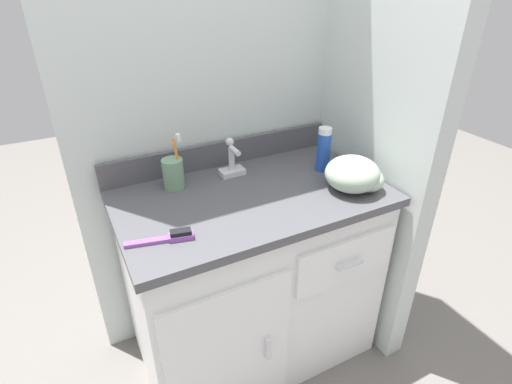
# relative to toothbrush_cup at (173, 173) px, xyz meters

# --- Properties ---
(ground_plane) EXTENTS (6.00, 6.00, 0.00)m
(ground_plane) POSITION_rel_toothbrush_cup_xyz_m (0.22, -0.16, -0.79)
(ground_plane) COLOR slate
(wall_back) EXTENTS (1.08, 0.08, 2.20)m
(wall_back) POSITION_rel_toothbrush_cup_xyz_m (0.22, 0.15, 0.31)
(wall_back) COLOR silver
(wall_back) RESTS_ON ground_plane
(wall_right) EXTENTS (0.08, 0.61, 2.20)m
(wall_right) POSITION_rel_toothbrush_cup_xyz_m (0.72, -0.16, 0.31)
(wall_right) COLOR silver
(wall_right) RESTS_ON ground_plane
(vanity) EXTENTS (0.90, 0.55, 0.74)m
(vanity) POSITION_rel_toothbrush_cup_xyz_m (0.22, -0.17, -0.41)
(vanity) COLOR white
(vanity) RESTS_ON ground_plane
(backsplash) EXTENTS (0.90, 0.02, 0.09)m
(backsplash) POSITION_rel_toothbrush_cup_xyz_m (0.22, 0.09, -0.01)
(backsplash) COLOR #4C4C51
(backsplash) RESTS_ON vanity
(sink_faucet) EXTENTS (0.09, 0.09, 0.14)m
(sink_faucet) POSITION_rel_toothbrush_cup_xyz_m (0.22, -0.00, -0.01)
(sink_faucet) COLOR silver
(sink_faucet) RESTS_ON vanity
(toothbrush_cup) EXTENTS (0.07, 0.07, 0.19)m
(toothbrush_cup) POSITION_rel_toothbrush_cup_xyz_m (0.00, 0.00, 0.00)
(toothbrush_cup) COLOR gray
(toothbrush_cup) RESTS_ON vanity
(shaving_cream_can) EXTENTS (0.05, 0.05, 0.17)m
(shaving_cream_can) POSITION_rel_toothbrush_cup_xyz_m (0.53, -0.12, 0.03)
(shaving_cream_can) COLOR #234CB2
(shaving_cream_can) RESTS_ON vanity
(hairbrush) EXTENTS (0.19, 0.07, 0.03)m
(hairbrush) POSITION_rel_toothbrush_cup_xyz_m (-0.11, -0.29, -0.04)
(hairbrush) COLOR purple
(hairbrush) RESTS_ON vanity
(hand_towel) EXTENTS (0.19, 0.18, 0.12)m
(hand_towel) POSITION_rel_toothbrush_cup_xyz_m (0.54, -0.29, -0.00)
(hand_towel) COLOR #A8BCA3
(hand_towel) RESTS_ON vanity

